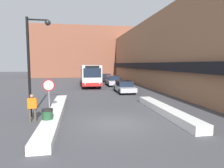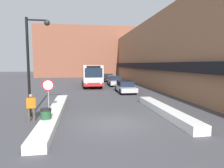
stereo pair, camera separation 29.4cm
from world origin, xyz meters
name	(u,v)px [view 1 (the left image)]	position (x,y,z in m)	size (l,w,h in m)	color
ground_plane	(117,124)	(0.00, 0.00, 0.00)	(160.00, 160.00, 0.00)	#47474C
building_row_right	(145,56)	(9.97, 24.00, 4.77)	(5.50, 60.00, 9.57)	#996B4C
building_backdrop_far	(85,52)	(0.00, 42.77, 6.36)	(26.00, 8.00, 12.72)	brown
snow_bank_left	(55,112)	(-3.60, 2.47, 0.20)	(0.90, 11.71, 0.39)	silver
snow_bank_right	(165,110)	(3.60, 1.59, 0.24)	(0.90, 8.40, 0.48)	silver
city_bus	(90,75)	(-0.29, 19.55, 1.72)	(2.58, 10.20, 3.14)	silver
parked_car_front	(124,87)	(3.20, 11.79, 0.70)	(1.86, 4.48, 1.36)	#B7B7BC
parked_car_middle	(113,81)	(3.20, 19.40, 0.77)	(1.86, 4.37, 1.55)	#B7B7BC
parked_car_back	(106,77)	(3.20, 27.28, 0.74)	(1.91, 4.79, 1.46)	black
stop_sign	(49,89)	(-4.00, 2.63, 1.70)	(0.76, 0.08, 2.34)	gray
street_lamp	(33,56)	(-4.80, 2.32, 3.83)	(1.46, 0.36, 6.15)	black
pedestrian	(32,105)	(-4.73, 1.14, 0.97)	(0.52, 0.23, 1.62)	brown
trash_bin	(48,118)	(-3.76, 0.15, 0.48)	(0.59, 0.59, 0.95)	#234C2D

